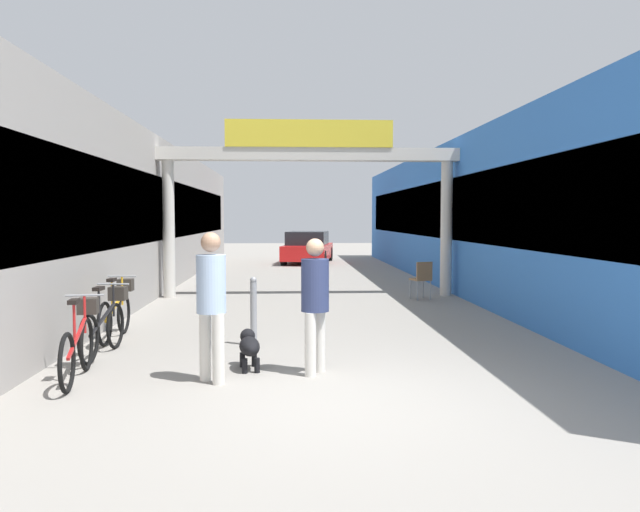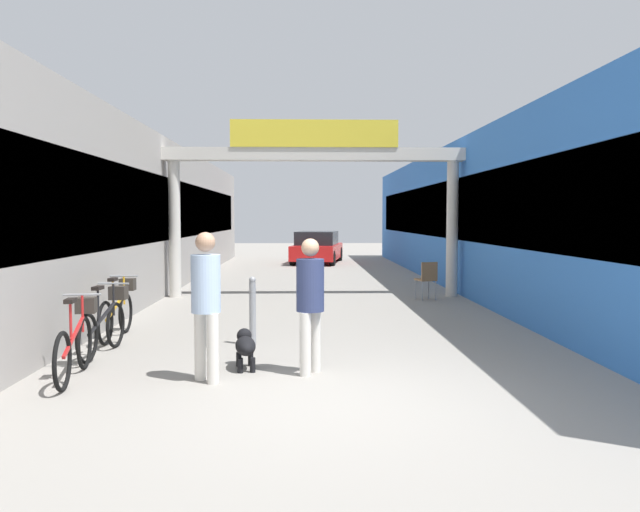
{
  "view_description": "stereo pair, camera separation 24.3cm",
  "coord_description": "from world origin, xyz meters",
  "px_view_note": "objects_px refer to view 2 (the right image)",
  "views": [
    {
      "loc": [
        -0.51,
        -6.33,
        1.92
      ],
      "look_at": [
        0.0,
        3.6,
        1.3
      ],
      "focal_mm": 35.0,
      "sensor_mm": 36.0,
      "label": 1
    },
    {
      "loc": [
        -0.27,
        -6.34,
        1.92
      ],
      "look_at": [
        0.0,
        3.6,
        1.3
      ],
      "focal_mm": 35.0,
      "sensor_mm": 36.0,
      "label": 2
    }
  ],
  "objects_px": {
    "dog_on_leash": "(245,345)",
    "bicycle_red_nearest": "(76,341)",
    "pedestrian_companion": "(310,297)",
    "bicycle_black_second": "(105,323)",
    "pedestrian_with_dog": "(206,296)",
    "bollard_post_metal": "(253,310)",
    "bicycle_orange_third": "(118,310)",
    "parked_car_red": "(317,248)",
    "cafe_chair_wood_nearer": "(427,277)"
  },
  "relations": [
    {
      "from": "pedestrian_companion",
      "to": "bollard_post_metal",
      "type": "xyz_separation_m",
      "value": [
        -0.84,
        1.73,
        -0.42
      ]
    },
    {
      "from": "dog_on_leash",
      "to": "bicycle_black_second",
      "type": "height_order",
      "value": "bicycle_black_second"
    },
    {
      "from": "pedestrian_companion",
      "to": "cafe_chair_wood_nearer",
      "type": "xyz_separation_m",
      "value": [
        2.79,
        6.73,
        -0.41
      ]
    },
    {
      "from": "pedestrian_with_dog",
      "to": "bollard_post_metal",
      "type": "distance_m",
      "value": 2.15
    },
    {
      "from": "pedestrian_companion",
      "to": "bicycle_red_nearest",
      "type": "height_order",
      "value": "pedestrian_companion"
    },
    {
      "from": "dog_on_leash",
      "to": "parked_car_red",
      "type": "xyz_separation_m",
      "value": [
        1.33,
        18.27,
        0.35
      ]
    },
    {
      "from": "bicycle_orange_third",
      "to": "dog_on_leash",
      "type": "bearing_deg",
      "value": -43.5
    },
    {
      "from": "pedestrian_with_dog",
      "to": "parked_car_red",
      "type": "height_order",
      "value": "pedestrian_with_dog"
    },
    {
      "from": "cafe_chair_wood_nearer",
      "to": "bicycle_black_second",
      "type": "bearing_deg",
      "value": -135.77
    },
    {
      "from": "pedestrian_companion",
      "to": "bicycle_black_second",
      "type": "relative_size",
      "value": 0.98
    },
    {
      "from": "pedestrian_companion",
      "to": "parked_car_red",
      "type": "distance_m",
      "value": 18.57
    },
    {
      "from": "bicycle_red_nearest",
      "to": "cafe_chair_wood_nearer",
      "type": "distance_m",
      "value": 8.82
    },
    {
      "from": "bicycle_red_nearest",
      "to": "bollard_post_metal",
      "type": "distance_m",
      "value": 2.68
    },
    {
      "from": "dog_on_leash",
      "to": "bollard_post_metal",
      "type": "distance_m",
      "value": 1.46
    },
    {
      "from": "pedestrian_companion",
      "to": "parked_car_red",
      "type": "relative_size",
      "value": 0.39
    },
    {
      "from": "bicycle_black_second",
      "to": "bicycle_orange_third",
      "type": "relative_size",
      "value": 1.0
    },
    {
      "from": "bollard_post_metal",
      "to": "cafe_chair_wood_nearer",
      "type": "distance_m",
      "value": 6.18
    },
    {
      "from": "dog_on_leash",
      "to": "bicycle_orange_third",
      "type": "xyz_separation_m",
      "value": [
        -2.22,
        2.1,
        0.14
      ]
    },
    {
      "from": "bicycle_black_second",
      "to": "bicycle_orange_third",
      "type": "xyz_separation_m",
      "value": [
        -0.16,
        1.18,
        0.0
      ]
    },
    {
      "from": "bicycle_red_nearest",
      "to": "cafe_chair_wood_nearer",
      "type": "relative_size",
      "value": 1.89
    },
    {
      "from": "pedestrian_companion",
      "to": "cafe_chair_wood_nearer",
      "type": "height_order",
      "value": "pedestrian_companion"
    },
    {
      "from": "pedestrian_companion",
      "to": "bicycle_black_second",
      "type": "distance_m",
      "value": 3.17
    },
    {
      "from": "bicycle_red_nearest",
      "to": "parked_car_red",
      "type": "bearing_deg",
      "value": 79.92
    },
    {
      "from": "pedestrian_with_dog",
      "to": "bicycle_black_second",
      "type": "distance_m",
      "value": 2.34
    },
    {
      "from": "bicycle_red_nearest",
      "to": "bicycle_black_second",
      "type": "height_order",
      "value": "same"
    },
    {
      "from": "cafe_chair_wood_nearer",
      "to": "bollard_post_metal",
      "type": "bearing_deg",
      "value": -126.01
    },
    {
      "from": "pedestrian_with_dog",
      "to": "pedestrian_companion",
      "type": "height_order",
      "value": "pedestrian_with_dog"
    },
    {
      "from": "pedestrian_with_dog",
      "to": "dog_on_leash",
      "type": "relative_size",
      "value": 2.61
    },
    {
      "from": "bicycle_black_second",
      "to": "bollard_post_metal",
      "type": "distance_m",
      "value": 2.1
    },
    {
      "from": "pedestrian_companion",
      "to": "bicycle_red_nearest",
      "type": "relative_size",
      "value": 0.99
    },
    {
      "from": "bicycle_red_nearest",
      "to": "parked_car_red",
      "type": "relative_size",
      "value": 0.4
    },
    {
      "from": "pedestrian_companion",
      "to": "bollard_post_metal",
      "type": "bearing_deg",
      "value": 115.97
    },
    {
      "from": "bicycle_red_nearest",
      "to": "bicycle_orange_third",
      "type": "bearing_deg",
      "value": 95.39
    },
    {
      "from": "pedestrian_companion",
      "to": "cafe_chair_wood_nearer",
      "type": "relative_size",
      "value": 1.87
    },
    {
      "from": "bicycle_orange_third",
      "to": "cafe_chair_wood_nearer",
      "type": "xyz_separation_m",
      "value": [
        5.83,
        4.34,
        0.1
      ]
    },
    {
      "from": "pedestrian_companion",
      "to": "bicycle_orange_third",
      "type": "height_order",
      "value": "pedestrian_companion"
    },
    {
      "from": "bicycle_red_nearest",
      "to": "cafe_chair_wood_nearer",
      "type": "height_order",
      "value": "bicycle_red_nearest"
    },
    {
      "from": "cafe_chair_wood_nearer",
      "to": "parked_car_red",
      "type": "height_order",
      "value": "parked_car_red"
    },
    {
      "from": "bicycle_red_nearest",
      "to": "cafe_chair_wood_nearer",
      "type": "bearing_deg",
      "value": 50.64
    },
    {
      "from": "bicycle_orange_third",
      "to": "bollard_post_metal",
      "type": "xyz_separation_m",
      "value": [
        2.2,
        -0.66,
        0.09
      ]
    },
    {
      "from": "pedestrian_companion",
      "to": "bicycle_black_second",
      "type": "height_order",
      "value": "pedestrian_companion"
    },
    {
      "from": "pedestrian_with_dog",
      "to": "parked_car_red",
      "type": "relative_size",
      "value": 0.41
    },
    {
      "from": "pedestrian_companion",
      "to": "bicycle_red_nearest",
      "type": "xyz_separation_m",
      "value": [
        -2.81,
        -0.09,
        -0.51
      ]
    },
    {
      "from": "pedestrian_companion",
      "to": "bicycle_red_nearest",
      "type": "bearing_deg",
      "value": -178.2
    },
    {
      "from": "pedestrian_companion",
      "to": "dog_on_leash",
      "type": "distance_m",
      "value": 1.09
    },
    {
      "from": "dog_on_leash",
      "to": "bicycle_orange_third",
      "type": "relative_size",
      "value": 0.4
    },
    {
      "from": "dog_on_leash",
      "to": "bicycle_red_nearest",
      "type": "relative_size",
      "value": 0.4
    },
    {
      "from": "bollard_post_metal",
      "to": "cafe_chair_wood_nearer",
      "type": "bearing_deg",
      "value": 53.99
    },
    {
      "from": "pedestrian_with_dog",
      "to": "bicycle_black_second",
      "type": "relative_size",
      "value": 1.03
    },
    {
      "from": "dog_on_leash",
      "to": "bicycle_red_nearest",
      "type": "xyz_separation_m",
      "value": [
        -1.98,
        -0.38,
        0.14
      ]
    }
  ]
}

